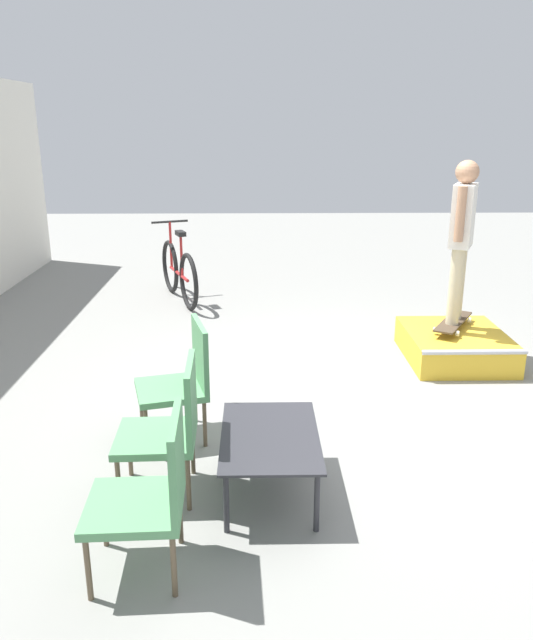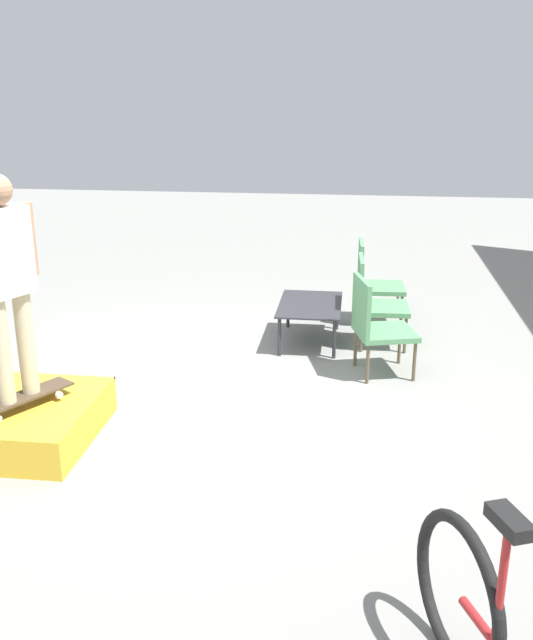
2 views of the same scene
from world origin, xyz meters
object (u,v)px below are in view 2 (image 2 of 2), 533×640
object	(u,v)px
patio_chair_right	(376,323)
skateboard_on_ramp	(20,398)
person_skater	(5,271)
patio_chair_center	(374,298)
patio_chair_left	(373,279)
skate_ramp_box	(28,420)
coffee_table	(310,307)

from	to	relation	value
patio_chair_right	skateboard_on_ramp	bearing A→B (deg)	108.35
person_skater	patio_chair_center	size ratio (longest dim) A/B	1.77
patio_chair_right	patio_chair_left	bearing A→B (deg)	-14.68
skate_ramp_box	person_skater	distance (m)	1.21
person_skater	coffee_table	distance (m)	3.36
patio_chair_left	patio_chair_center	distance (m)	0.77
patio_chair_center	patio_chair_right	xyz separation A→B (m)	(0.79, 0.00, 0.00)
coffee_table	patio_chair_right	bearing A→B (deg)	39.59
patio_chair_center	patio_chair_left	bearing A→B (deg)	-1.92
skate_ramp_box	coffee_table	xyz separation A→B (m)	(-2.42, 2.00, 0.23)
skateboard_on_ramp	person_skater	xyz separation A→B (m)	(0.00, 0.00, 0.98)
skate_ramp_box	patio_chair_center	bearing A→B (deg)	132.35
person_skater	patio_chair_left	xyz separation A→B (m)	(-3.29, 2.65, -0.85)
patio_chair_left	patio_chair_center	size ratio (longest dim) A/B	1.00
patio_chair_left	patio_chair_right	size ratio (longest dim) A/B	1.00
person_skater	coffee_table	bearing A→B (deg)	166.48
skate_ramp_box	coffee_table	distance (m)	3.15
patio_chair_left	coffee_table	bearing A→B (deg)	137.12
skateboard_on_ramp	person_skater	size ratio (longest dim) A/B	0.50
coffee_table	patio_chair_left	size ratio (longest dim) A/B	1.07
person_skater	skateboard_on_ramp	bearing A→B (deg)	0.00
patio_chair_left	patio_chair_right	world-z (taller)	same
patio_chair_left	patio_chair_right	bearing A→B (deg)	177.74
skateboard_on_ramp	patio_chair_right	size ratio (longest dim) A/B	0.88
skate_ramp_box	skateboard_on_ramp	size ratio (longest dim) A/B	1.46
coffee_table	skate_ramp_box	bearing A→B (deg)	-39.54
person_skater	patio_chair_right	distance (m)	3.28
skateboard_on_ramp	person_skater	world-z (taller)	person_skater
person_skater	patio_chair_center	world-z (taller)	person_skater
skateboard_on_ramp	patio_chair_left	xyz separation A→B (m)	(-3.29, 2.65, 0.13)
patio_chair_center	patio_chair_right	size ratio (longest dim) A/B	1.00
person_skater	skate_ramp_box	bearing A→B (deg)	-150.61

